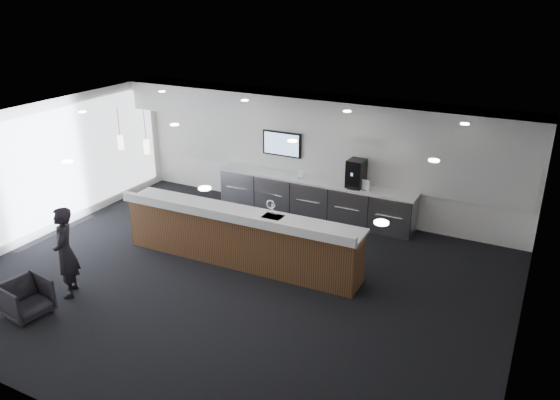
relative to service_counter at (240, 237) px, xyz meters
The scene contains 23 objects.
ground 0.99m from the service_counter, 66.00° to the right, with size 10.00×10.00×0.00m, color black.
ceiling 2.56m from the service_counter, 66.00° to the right, with size 10.00×8.00×0.02m, color black.
back_wall 3.40m from the service_counter, 84.22° to the left, with size 10.00×0.02×3.00m, color white.
left_wall 4.82m from the service_counter, behind, with size 0.02×8.00×3.00m, color white.
right_wall 5.46m from the service_counter, ahead, with size 0.02×8.00×3.00m, color white.
soffit_bulkhead 3.51m from the service_counter, 83.30° to the left, with size 10.00×0.90×0.70m, color silver.
alcove_panel 3.40m from the service_counter, 84.16° to the left, with size 9.80×0.06×1.40m, color silver.
window_blinds_wall 4.78m from the service_counter, behind, with size 0.04×7.36×2.55m, color #A5B0C6.
back_credenza 2.92m from the service_counter, 83.51° to the left, with size 5.06×0.66×0.95m.
wall_tv 3.41m from the service_counter, 101.95° to the left, with size 1.05×0.08×0.62m.
pendant_left 2.66m from the service_counter, behind, with size 0.12×0.12×0.30m, color beige.
pendant_right 3.24m from the service_counter, behind, with size 0.12×0.12×0.30m, color beige.
ceiling_can_lights 2.53m from the service_counter, 66.00° to the right, with size 7.00×5.00×0.02m, color silver, non-canonical shape.
service_counter is the anchor object (origin of this frame).
coffee_machine 3.29m from the service_counter, 64.20° to the left, with size 0.40×0.51×0.66m.
info_sign_left 2.88m from the service_counter, 89.99° to the left, with size 0.15×0.02×0.20m, color white.
info_sign_right 3.28m from the service_counter, 58.67° to the left, with size 0.19×0.02×0.25m, color white.
armchair 4.05m from the service_counter, 124.16° to the right, with size 0.70×0.72×0.66m, color black.
lounge_guest 3.31m from the service_counter, 130.66° to the right, with size 0.63×0.41×1.72m, color black.
cup_0 3.30m from the service_counter, 59.15° to the left, with size 0.09×0.09×0.09m, color white.
cup_1 3.23m from the service_counter, 61.30° to the left, with size 0.09×0.09×0.09m, color white.
cup_2 3.16m from the service_counter, 63.54° to the left, with size 0.09×0.09×0.09m, color white.
cup_3 3.10m from the service_counter, 65.88° to the left, with size 0.09×0.09×0.09m, color white.
Camera 1 is at (5.00, -7.77, 5.37)m, focal length 35.00 mm.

